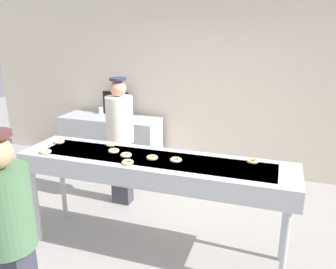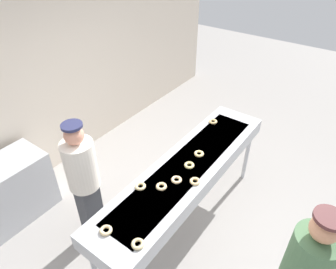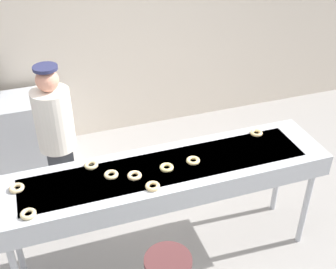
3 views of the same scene
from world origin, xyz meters
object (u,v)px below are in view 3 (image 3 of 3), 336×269
fryer_conveyor (166,176)px  plain_donut_1 (134,176)px  plain_donut_7 (153,186)px  worker_baker (57,138)px  plain_donut_4 (91,165)px  plain_donut_0 (17,188)px  plain_donut_2 (111,175)px  plain_donut_6 (28,214)px  plain_donut_5 (167,167)px  plain_donut_8 (193,161)px  plain_donut_3 (256,133)px

fryer_conveyor → plain_donut_1: (-0.28, -0.04, 0.11)m
plain_donut_7 → worker_baker: 1.22m
plain_donut_4 → plain_donut_0: bearing=-170.1°
plain_donut_1 → worker_baker: (-0.51, 0.89, -0.10)m
plain_donut_0 → plain_donut_7: same height
plain_donut_0 → plain_donut_4: size_ratio=1.00×
plain_donut_4 → worker_baker: (-0.21, 0.65, -0.10)m
plain_donut_2 → plain_donut_6: size_ratio=1.00×
plain_donut_6 → worker_baker: (0.31, 1.06, -0.10)m
plain_donut_1 → plain_donut_6: size_ratio=1.00×
plain_donut_7 → worker_baker: bearing=119.6°
worker_baker → plain_donut_5: bearing=142.1°
plain_donut_2 → plain_donut_4: size_ratio=1.00×
plain_donut_4 → plain_donut_8: same height
plain_donut_6 → plain_donut_7: same height
fryer_conveyor → plain_donut_7: plain_donut_7 is taller
plain_donut_8 → worker_baker: worker_baker is taller
fryer_conveyor → worker_baker: (-0.78, 0.85, 0.02)m
plain_donut_8 → plain_donut_3: bearing=16.3°
plain_donut_0 → worker_baker: 0.84m
plain_donut_2 → plain_donut_7: same height
plain_donut_0 → worker_baker: size_ratio=0.07×
plain_donut_5 → plain_donut_7: size_ratio=1.00×
fryer_conveyor → plain_donut_4: (-0.57, 0.20, 0.11)m
plain_donut_7 → plain_donut_1: bearing=119.8°
plain_donut_0 → plain_donut_3: bearing=2.6°
plain_donut_4 → plain_donut_6: 0.67m
plain_donut_4 → plain_donut_7: size_ratio=1.00×
plain_donut_0 → plain_donut_6: 0.32m
plain_donut_3 → plain_donut_6: bearing=-168.6°
plain_donut_1 → plain_donut_5: same height
plain_donut_4 → plain_donut_8: (0.80, -0.21, 0.00)m
plain_donut_1 → plain_donut_6: (-0.82, -0.17, 0.00)m
plain_donut_7 → plain_donut_8: 0.46m
plain_donut_6 → plain_donut_7: size_ratio=1.00×
plain_donut_3 → plain_donut_6: 2.07m
plain_donut_4 → plain_donut_7: same height
plain_donut_1 → plain_donut_8: bearing=3.8°
fryer_conveyor → plain_donut_6: bearing=-168.8°
plain_donut_7 → plain_donut_8: size_ratio=1.00×
plain_donut_1 → plain_donut_6: bearing=-168.1°
plain_donut_8 → plain_donut_2: bearing=176.9°
plain_donut_0 → plain_donut_5: size_ratio=1.00×
plain_donut_3 → plain_donut_6: (-2.02, -0.41, 0.00)m
plain_donut_1 → plain_donut_3: (1.21, 0.24, 0.00)m
plain_donut_0 → plain_donut_1: same height
plain_donut_2 → plain_donut_5: same height
plain_donut_4 → plain_donut_8: bearing=-14.7°
plain_donut_3 → plain_donut_5: same height
plain_donut_5 → plain_donut_2: bearing=173.0°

